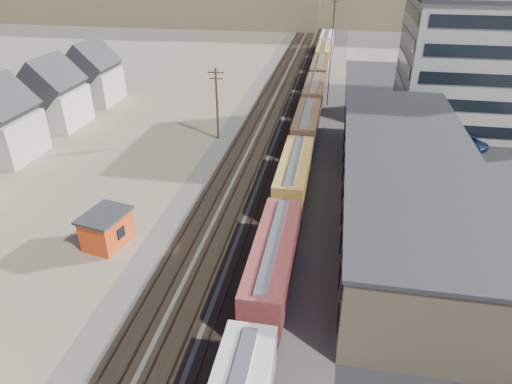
% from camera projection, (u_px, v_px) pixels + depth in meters
% --- Properties ---
extents(ballast_bed, '(18.00, 200.00, 0.06)m').
position_uv_depth(ballast_bed, '(285.00, 123.00, 70.34)').
color(ballast_bed, '#4C4742').
rests_on(ballast_bed, ground).
extents(dirt_yard, '(24.00, 180.00, 0.03)m').
position_uv_depth(dirt_yard, '(137.00, 138.00, 64.87)').
color(dirt_yard, '#786353').
rests_on(dirt_yard, ground).
extents(asphalt_lot, '(26.00, 120.00, 0.04)m').
position_uv_depth(asphalt_lot, '(454.00, 178.00, 53.95)').
color(asphalt_lot, '#232326').
rests_on(asphalt_lot, ground).
extents(rail_tracks, '(11.40, 200.00, 0.24)m').
position_uv_depth(rail_tracks, '(281.00, 122.00, 70.39)').
color(rail_tracks, black).
rests_on(rail_tracks, ground).
extents(freight_train, '(3.00, 119.74, 4.46)m').
position_uv_depth(freight_train, '(310.00, 108.00, 68.17)').
color(freight_train, black).
rests_on(freight_train, ground).
extents(warehouse, '(12.40, 40.40, 7.25)m').
position_uv_depth(warehouse, '(406.00, 185.00, 44.68)').
color(warehouse, tan).
rests_on(warehouse, ground).
extents(office_tower, '(22.60, 18.60, 18.45)m').
position_uv_depth(office_tower, '(483.00, 63.00, 65.78)').
color(office_tower, '#9E998E').
rests_on(office_tower, ground).
extents(utility_pole_north, '(2.20, 0.32, 10.00)m').
position_uv_depth(utility_pole_north, '(217.00, 103.00, 62.25)').
color(utility_pole_north, '#382619').
rests_on(utility_pole_north, ground).
extents(radio_mast, '(1.20, 0.16, 18.00)m').
position_uv_depth(radio_mast, '(331.00, 51.00, 73.65)').
color(radio_mast, black).
rests_on(radio_mast, ground).
extents(maintenance_shed, '(4.23, 5.03, 3.26)m').
position_uv_depth(maintenance_shed, '(107.00, 229.00, 41.41)').
color(maintenance_shed, '#D04013').
rests_on(maintenance_shed, ground).
extents(parked_car_blue, '(4.89, 5.57, 1.43)m').
position_uv_depth(parked_car_blue, '(471.00, 142.00, 61.81)').
color(parked_car_blue, navy).
rests_on(parked_car_blue, ground).
extents(parked_car_far, '(2.99, 4.89, 1.55)m').
position_uv_depth(parked_car_far, '(459.00, 122.00, 68.79)').
color(parked_car_far, silver).
rests_on(parked_car_far, ground).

